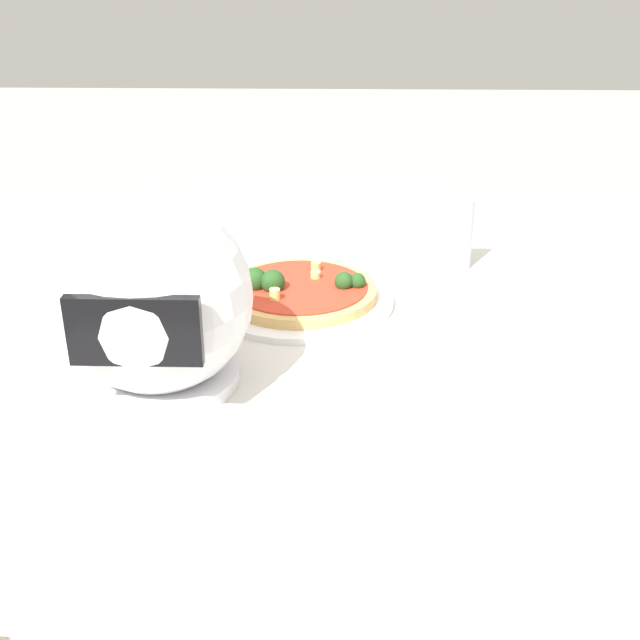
{
  "coord_description": "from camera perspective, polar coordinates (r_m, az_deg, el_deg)",
  "views": [
    {
      "loc": [
        0.01,
        1.07,
        1.37
      ],
      "look_at": [
        0.04,
        -0.11,
        0.8
      ],
      "focal_mm": 44.86,
      "sensor_mm": 36.0,
      "label": 1
    }
  ],
  "objects": [
    {
      "name": "drinking_glass",
      "position": [
        1.58,
        9.57,
        6.15
      ],
      "size": [
        0.07,
        0.07,
        0.14
      ],
      "primitive_type": "cylinder",
      "color": "silver",
      "rests_on": "dining_table"
    },
    {
      "name": "pizza_plate",
      "position": [
        1.42,
        -1.47,
        1.48
      ],
      "size": [
        0.33,
        0.33,
        0.01
      ],
      "primitive_type": "cylinder",
      "color": "white",
      "rests_on": "dining_table"
    },
    {
      "name": "dining_table",
      "position": [
        1.27,
        1.65,
        -7.08
      ],
      "size": [
        0.9,
        1.01,
        0.78
      ],
      "color": "beige",
      "rests_on": "ground"
    },
    {
      "name": "motorcycle_helmet",
      "position": [
        1.13,
        -11.68,
        1.35
      ],
      "size": [
        0.27,
        0.27,
        0.27
      ],
      "color": "silver",
      "rests_on": "dining_table"
    },
    {
      "name": "pizza",
      "position": [
        1.41,
        -1.59,
        2.18
      ],
      "size": [
        0.27,
        0.27,
        0.06
      ],
      "color": "tan",
      "rests_on": "pizza_plate"
    }
  ]
}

